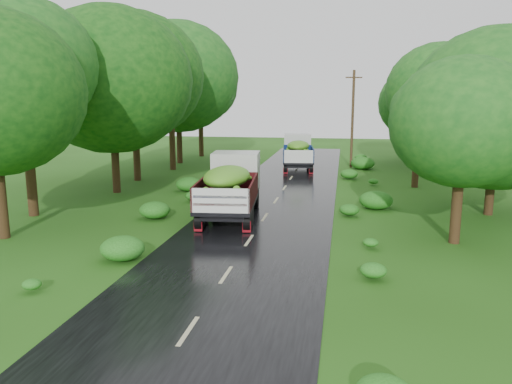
# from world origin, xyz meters

# --- Properties ---
(ground) EXTENTS (120.00, 120.00, 0.00)m
(ground) POSITION_xyz_m (0.00, 0.00, 0.00)
(ground) COLOR #1D420E
(ground) RESTS_ON ground
(road) EXTENTS (6.50, 80.00, 0.02)m
(road) POSITION_xyz_m (0.00, 5.00, 0.01)
(road) COLOR black
(road) RESTS_ON ground
(road_lines) EXTENTS (0.12, 69.60, 0.00)m
(road_lines) POSITION_xyz_m (0.00, 6.00, 0.02)
(road_lines) COLOR #BFB78C
(road_lines) RESTS_ON road
(truck_near) EXTENTS (3.07, 7.04, 2.87)m
(truck_near) POSITION_xyz_m (-1.64, 12.06, 1.63)
(truck_near) COLOR black
(truck_near) RESTS_ON ground
(truck_far) EXTENTS (2.91, 6.52, 2.65)m
(truck_far) POSITION_xyz_m (0.02, 28.68, 1.50)
(truck_far) COLOR black
(truck_far) RESTS_ON ground
(utility_pole) EXTENTS (1.33, 0.52, 7.80)m
(utility_pole) POSITION_xyz_m (4.25, 30.40, 4.01)
(utility_pole) COLOR #382616
(utility_pole) RESTS_ON ground
(trees_left) EXTENTS (5.36, 33.05, 9.41)m
(trees_left) POSITION_xyz_m (-10.25, 21.52, 6.75)
(trees_left) COLOR black
(trees_left) RESTS_ON ground
(trees_right) EXTENTS (6.40, 29.60, 7.91)m
(trees_right) POSITION_xyz_m (9.91, 22.55, 5.27)
(trees_right) COLOR black
(trees_right) RESTS_ON ground
(shrubs) EXTENTS (11.90, 44.00, 0.70)m
(shrubs) POSITION_xyz_m (0.00, 14.00, 0.35)
(shrubs) COLOR #1F5F16
(shrubs) RESTS_ON ground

